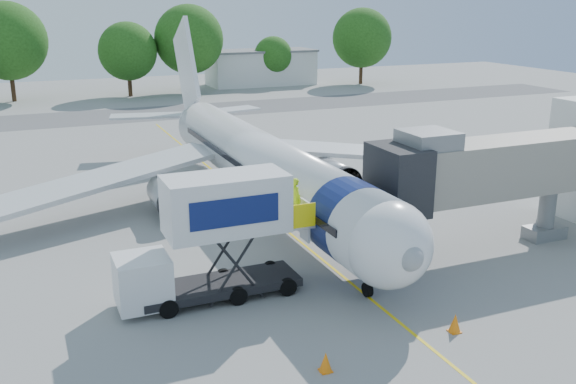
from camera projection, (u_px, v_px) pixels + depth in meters
name	position (u px, v px, depth m)	size (l,w,h in m)	color
ground	(284.00, 229.00, 36.64)	(160.00, 160.00, 0.00)	gray
guidance_line	(284.00, 229.00, 36.63)	(0.15, 70.00, 0.01)	yellow
taxiway_strip	(144.00, 114.00, 73.68)	(120.00, 10.00, 0.01)	#59595B
aircraft	(258.00, 163.00, 39.43)	(34.17, 37.73, 11.35)	white
jet_bridge	(484.00, 170.00, 32.21)	(13.90, 3.20, 6.60)	gray
catering_hiloader	(212.00, 239.00, 27.33)	(8.50, 2.44, 5.50)	black
ground_tug	(430.00, 362.00, 21.76)	(3.83, 2.75, 1.38)	silver
safety_cone_a	(455.00, 323.00, 25.11)	(0.49, 0.49, 0.77)	orange
safety_cone_b	(326.00, 362.00, 22.44)	(0.46, 0.46, 0.74)	orange
outbuilding_right	(261.00, 67.00, 98.79)	(16.40, 7.40, 5.30)	silver
tree_c	(7.00, 41.00, 80.78)	(9.85, 9.85, 12.56)	#382314
tree_d	(128.00, 51.00, 85.62)	(7.77, 7.77, 9.91)	#382314
tree_e	(189.00, 39.00, 88.63)	(9.51, 9.51, 12.13)	#382314
tree_f	(273.00, 56.00, 97.24)	(5.80, 5.80, 7.40)	#382314
tree_g	(362.00, 38.00, 98.44)	(9.06, 9.06, 11.55)	#382314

